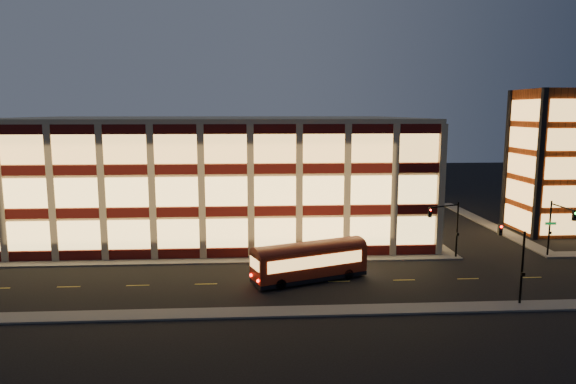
{
  "coord_description": "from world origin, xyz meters",
  "views": [
    {
      "loc": [
        2.64,
        -50.35,
        15.26
      ],
      "look_at": [
        6.21,
        8.0,
        6.07
      ],
      "focal_mm": 32.0,
      "sensor_mm": 36.0,
      "label": 1
    }
  ],
  "objects": [
    {
      "name": "trolley_bus",
      "position": [
        7.35,
        -5.51,
        1.99
      ],
      "size": [
        10.87,
        6.29,
        3.6
      ],
      "rotation": [
        0.0,
        0.0,
        0.37
      ],
      "color": "maroon",
      "rests_on": "ground"
    },
    {
      "name": "sidewalk_office_east",
      "position": [
        23.0,
        17.0,
        0.07
      ],
      "size": [
        2.0,
        30.0,
        0.15
      ],
      "primitive_type": "cube",
      "color": "#514F4C",
      "rests_on": "ground"
    },
    {
      "name": "sidewalk_tower_west",
      "position": [
        34.0,
        17.0,
        0.07
      ],
      "size": [
        2.0,
        30.0,
        0.15
      ],
      "primitive_type": "cube",
      "color": "#514F4C",
      "rests_on": "ground"
    },
    {
      "name": "traffic_signal_near",
      "position": [
        23.5,
        -11.03,
        4.13
      ],
      "size": [
        0.32,
        4.45,
        6.0
      ],
      "color": "black",
      "rests_on": "ground"
    },
    {
      "name": "traffic_signal_right",
      "position": [
        33.5,
        -0.62,
        4.1
      ],
      "size": [
        1.2,
        4.37,
        6.0
      ],
      "color": "black",
      "rests_on": "ground"
    },
    {
      "name": "sidewalk_office_south",
      "position": [
        -3.0,
        1.0,
        0.07
      ],
      "size": [
        54.0,
        2.0,
        0.15
      ],
      "primitive_type": "cube",
      "color": "#514F4C",
      "rests_on": "ground"
    },
    {
      "name": "ground",
      "position": [
        0.0,
        0.0,
        0.0
      ],
      "size": [
        200.0,
        200.0,
        0.0
      ],
      "primitive_type": "plane",
      "color": "black",
      "rests_on": "ground"
    },
    {
      "name": "office_building",
      "position": [
        -2.91,
        16.91,
        7.25
      ],
      "size": [
        50.45,
        30.45,
        14.5
      ],
      "color": "tan",
      "rests_on": "ground"
    },
    {
      "name": "traffic_signal_far",
      "position": [
        22.21,
        0.24,
        4.11
      ],
      "size": [
        3.79,
        1.87,
        6.0
      ],
      "color": "black",
      "rests_on": "ground"
    },
    {
      "name": "sidewalk_near",
      "position": [
        0.0,
        -13.0,
        0.07
      ],
      "size": [
        100.0,
        2.0,
        0.15
      ],
      "primitive_type": "cube",
      "color": "#514F4C",
      "rests_on": "ground"
    },
    {
      "name": "stair_tower",
      "position": [
        39.95,
        11.95,
        8.99
      ],
      "size": [
        8.6,
        8.6,
        18.0
      ],
      "color": "#8C3814",
      "rests_on": "ground"
    }
  ]
}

